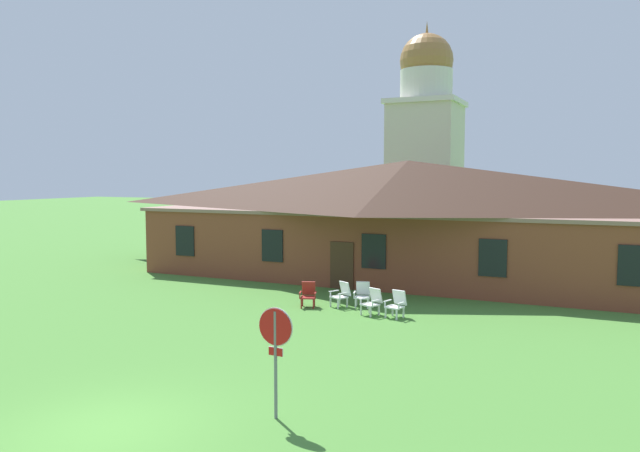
# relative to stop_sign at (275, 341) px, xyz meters

# --- Properties ---
(ground_plane) EXTENTS (200.00, 200.00, 0.00)m
(ground_plane) POSITION_rel_stop_sign_xyz_m (-2.78, -1.89, -1.64)
(ground_plane) COLOR #477F33
(brick_building) EXTENTS (25.94, 10.40, 5.77)m
(brick_building) POSITION_rel_stop_sign_xyz_m (-2.78, 18.79, 1.30)
(brick_building) COLOR brown
(brick_building) RESTS_ON ground
(dome_tower) EXTENTS (5.18, 5.18, 16.23)m
(dome_tower) POSITION_rel_stop_sign_xyz_m (-5.79, 33.40, 5.66)
(dome_tower) COLOR beige
(dome_tower) RESTS_ON ground
(stop_sign) EXTENTS (0.81, 0.08, 2.33)m
(stop_sign) POSITION_rel_stop_sign_xyz_m (0.00, 0.00, 0.00)
(stop_sign) COLOR slate
(stop_sign) RESTS_ON ground
(lawn_chair_by_porch) EXTENTS (0.77, 0.82, 0.96)m
(lawn_chair_by_porch) POSITION_rel_stop_sign_xyz_m (-4.04, 9.88, -1.14)
(lawn_chair_by_porch) COLOR maroon
(lawn_chair_by_porch) RESTS_ON ground
(lawn_chair_near_door) EXTENTS (0.82, 0.85, 0.96)m
(lawn_chair_near_door) POSITION_rel_stop_sign_xyz_m (-2.89, 10.42, -1.14)
(lawn_chair_near_door) COLOR white
(lawn_chair_near_door) RESTS_ON ground
(lawn_chair_left_end) EXTENTS (0.74, 0.79, 0.96)m
(lawn_chair_left_end) POSITION_rel_stop_sign_xyz_m (-2.15, 10.76, -1.14)
(lawn_chair_left_end) COLOR white
(lawn_chair_left_end) RESTS_ON ground
(lawn_chair_middle) EXTENTS (0.78, 0.83, 0.96)m
(lawn_chair_middle) POSITION_rel_stop_sign_xyz_m (-1.35, 9.65, -1.14)
(lawn_chair_middle) COLOR silver
(lawn_chair_middle) RESTS_ON ground
(lawn_chair_right_end) EXTENTS (0.74, 0.79, 0.96)m
(lawn_chair_right_end) POSITION_rel_stop_sign_xyz_m (-0.44, 9.63, -1.14)
(lawn_chair_right_end) COLOR white
(lawn_chair_right_end) RESTS_ON ground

